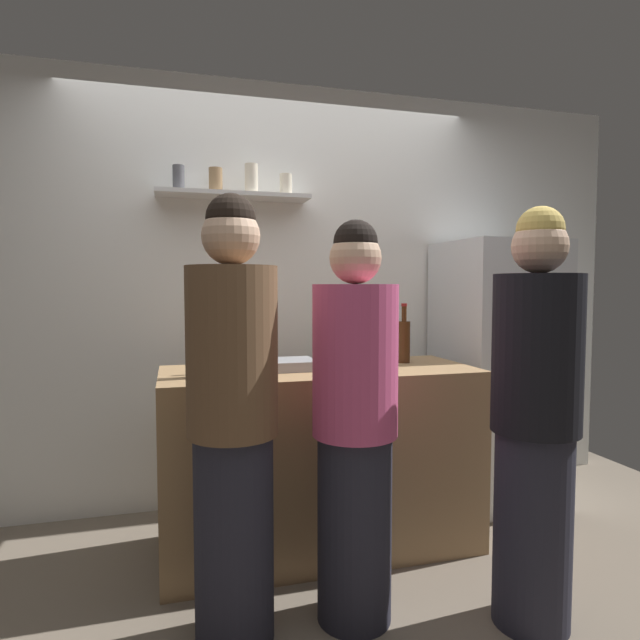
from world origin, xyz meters
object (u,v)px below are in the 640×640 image
object	(u,v)px
water_bottle_plastic	(194,355)
baking_pan	(281,365)
utensil_holder	(328,350)
person_brown_jacket	(233,423)
person_blonde	(535,422)
wine_bottle_pale_glass	(228,352)
person_pink_top	(355,427)
wine_bottle_amber_glass	(404,340)
refrigerator	(495,371)

from	to	relation	value
water_bottle_plastic	baking_pan	bearing A→B (deg)	15.99
utensil_holder	person_brown_jacket	xyz separation A→B (m)	(-0.62, -0.86, -0.16)
utensil_holder	person_blonde	size ratio (longest dim) A/B	0.14
person_blonde	utensil_holder	bearing A→B (deg)	-175.74
wine_bottle_pale_glass	person_pink_top	xyz separation A→B (m)	(0.44, -0.62, -0.24)
baking_pan	water_bottle_plastic	bearing A→B (deg)	-164.01
person_blonde	baking_pan	bearing A→B (deg)	-157.58
wine_bottle_amber_glass	utensil_holder	bearing A→B (deg)	158.78
wine_bottle_amber_glass	person_pink_top	bearing A→B (deg)	-126.83
baking_pan	person_blonde	distance (m)	1.21
utensil_holder	wine_bottle_pale_glass	bearing A→B (deg)	-157.02
baking_pan	wine_bottle_pale_glass	bearing A→B (deg)	-175.18
baking_pan	person_brown_jacket	xyz separation A→B (m)	(-0.31, -0.64, -0.12)
wine_bottle_pale_glass	person_blonde	xyz separation A→B (m)	(1.11, -0.84, -0.21)
water_bottle_plastic	person_blonde	distance (m)	1.49
utensil_holder	person_brown_jacket	size ratio (longest dim) A/B	0.13
person_brown_jacket	water_bottle_plastic	bearing A→B (deg)	-148.88
baking_pan	wine_bottle_pale_glass	distance (m)	0.28
wine_bottle_amber_glass	water_bottle_plastic	xyz separation A→B (m)	(-1.14, -0.19, -0.02)
wine_bottle_pale_glass	water_bottle_plastic	xyz separation A→B (m)	(-0.17, -0.10, 0.00)
wine_bottle_amber_glass	wine_bottle_pale_glass	distance (m)	0.97
wine_bottle_amber_glass	person_brown_jacket	distance (m)	1.26
baking_pan	wine_bottle_pale_glass	world-z (taller)	wine_bottle_pale_glass
baking_pan	person_pink_top	xyz separation A→B (m)	(0.17, -0.64, -0.16)
baking_pan	person_blonde	xyz separation A→B (m)	(0.85, -0.86, -0.14)
utensil_holder	wine_bottle_amber_glass	world-z (taller)	wine_bottle_amber_glass
baking_pan	wine_bottle_pale_glass	xyz separation A→B (m)	(-0.27, -0.02, 0.08)
water_bottle_plastic	refrigerator	bearing A→B (deg)	12.90
refrigerator	water_bottle_plastic	size ratio (longest dim) A/B	6.76
baking_pan	person_pink_top	world-z (taller)	person_pink_top
utensil_holder	wine_bottle_amber_glass	distance (m)	0.43
baking_pan	water_bottle_plastic	distance (m)	0.46
utensil_holder	water_bottle_plastic	size ratio (longest dim) A/B	0.94
wine_bottle_amber_glass	person_blonde	size ratio (longest dim) A/B	0.20
baking_pan	person_pink_top	distance (m)	0.68
refrigerator	person_pink_top	bearing A→B (deg)	-143.35
water_bottle_plastic	person_pink_top	world-z (taller)	person_pink_top
water_bottle_plastic	utensil_holder	bearing A→B (deg)	24.97
person_brown_jacket	baking_pan	bearing A→B (deg)	171.93
wine_bottle_pale_glass	person_brown_jacket	size ratio (longest dim) A/B	0.17
person_brown_jacket	person_blonde	bearing A→B (deg)	97.18
refrigerator	person_pink_top	distance (m)	1.59
utensil_holder	wine_bottle_pale_glass	size ratio (longest dim) A/B	0.79
wine_bottle_amber_glass	person_pink_top	size ratio (longest dim) A/B	0.20
utensil_holder	wine_bottle_amber_glass	bearing A→B (deg)	-21.22
utensil_holder	water_bottle_plastic	world-z (taller)	water_bottle_plastic
baking_pan	utensil_holder	xyz separation A→B (m)	(0.31, 0.22, 0.04)
person_pink_top	baking_pan	bearing A→B (deg)	118.22
water_bottle_plastic	person_blonde	world-z (taller)	person_blonde
person_blonde	person_pink_top	size ratio (longest dim) A/B	1.03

